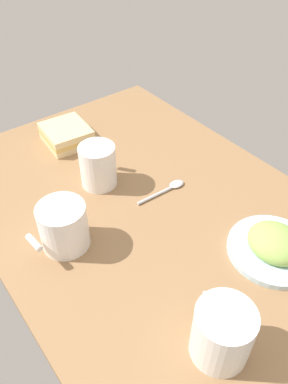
# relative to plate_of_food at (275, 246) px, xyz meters

# --- Properties ---
(tabletop) EXTENTS (0.90, 0.64, 0.02)m
(tabletop) POSITION_rel_plate_of_food_xyz_m (0.25, 0.11, -0.03)
(tabletop) COLOR #936D47
(tabletop) RESTS_ON ground
(plate_of_food) EXTENTS (0.17, 0.17, 0.05)m
(plate_of_food) POSITION_rel_plate_of_food_xyz_m (0.00, 0.00, 0.00)
(plate_of_food) COLOR silver
(plate_of_food) RESTS_ON tabletop
(coffee_mug_black) EXTENTS (0.11, 0.10, 0.10)m
(coffee_mug_black) POSITION_rel_plate_of_food_xyz_m (-0.07, 0.22, 0.03)
(coffee_mug_black) COLOR white
(coffee_mug_black) RESTS_ON tabletop
(coffee_mug_milky) EXTENTS (0.09, 0.11, 0.09)m
(coffee_mug_milky) POSITION_rel_plate_of_food_xyz_m (0.25, 0.30, 0.03)
(coffee_mug_milky) COLOR white
(coffee_mug_milky) RESTS_ON tabletop
(coffee_mug_spare) EXTENTS (0.09, 0.10, 0.10)m
(coffee_mug_spare) POSITION_rel_plate_of_food_xyz_m (0.37, 0.15, 0.03)
(coffee_mug_spare) COLOR white
(coffee_mug_spare) RESTS_ON tabletop
(sandwich_main) EXTENTS (0.13, 0.11, 0.04)m
(sandwich_main) POSITION_rel_plate_of_food_xyz_m (0.56, 0.13, 0.00)
(sandwich_main) COLOR beige
(sandwich_main) RESTS_ON tabletop
(spoon) EXTENTS (0.03, 0.13, 0.01)m
(spoon) POSITION_rel_plate_of_food_xyz_m (0.25, 0.04, -0.01)
(spoon) COLOR silver
(spoon) RESTS_ON tabletop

